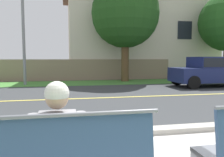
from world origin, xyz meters
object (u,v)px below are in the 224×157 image
Objects in this scene: seated_person_grey at (58,140)px; streetlamp at (23,10)px; car_navy_far at (213,70)px; shade_tree_left at (128,9)px.

streetlamp is at bearing 100.98° from seated_person_grey.
seated_person_grey is at bearing -132.01° from car_navy_far.
streetlamp reaches higher than car_navy_far.
streetlamp reaches higher than seated_person_grey.
seated_person_grey is 0.18× the size of shade_tree_left.
streetlamp is (-2.17, 11.21, 3.40)m from seated_person_grey.
seated_person_grey is 0.29× the size of car_navy_far.
streetlamp is 1.02× the size of shade_tree_left.
streetlamp is (-9.77, 2.77, 3.22)m from car_navy_far.
seated_person_grey is at bearing -108.14° from shade_tree_left.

